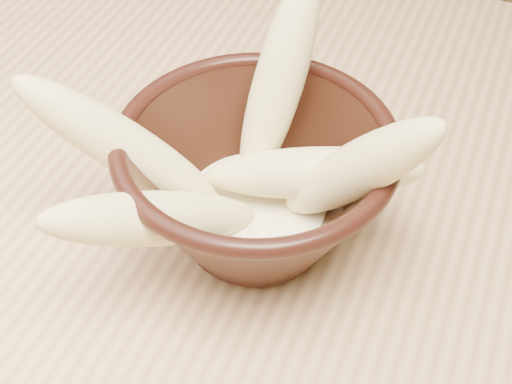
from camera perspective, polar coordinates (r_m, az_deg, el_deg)
table at (r=0.59m, az=-12.90°, el=-6.55°), size 1.20×0.80×0.75m
bowl at (r=0.45m, az=-0.00°, el=0.73°), size 0.18×0.18×0.10m
milk_puddle at (r=0.47m, az=0.00°, el=-1.30°), size 0.10×0.10×0.01m
banana_upright at (r=0.46m, az=1.84°, el=8.85°), size 0.05×0.11×0.15m
banana_left at (r=0.44m, az=-10.57°, el=3.62°), size 0.14×0.07×0.12m
banana_right at (r=0.42m, az=8.06°, el=1.73°), size 0.12×0.05×0.13m
banana_across at (r=0.45m, az=4.44°, el=1.54°), size 0.15×0.06×0.06m
banana_front at (r=0.42m, az=-7.90°, el=-2.10°), size 0.11×0.14×0.10m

